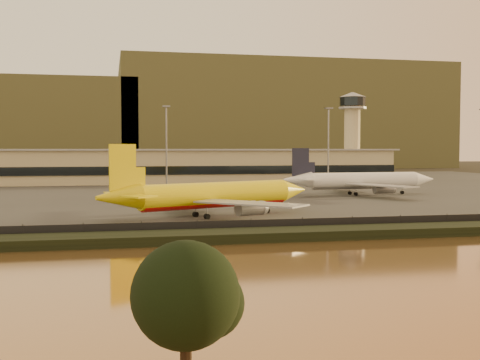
% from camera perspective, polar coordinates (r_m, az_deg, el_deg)
% --- Properties ---
extents(ground, '(900.00, 900.00, 0.00)m').
position_cam_1_polar(ground, '(103.14, 2.65, -4.20)').
color(ground, black).
rests_on(ground, ground).
extents(embankment, '(320.00, 7.00, 1.40)m').
position_cam_1_polar(embankment, '(86.87, 5.52, -5.10)').
color(embankment, black).
rests_on(embankment, ground).
extents(tarmac, '(320.00, 220.00, 0.20)m').
position_cam_1_polar(tarmac, '(196.11, -4.45, -0.76)').
color(tarmac, '#2D2D2D').
rests_on(tarmac, ground).
extents(perimeter_fence, '(300.00, 0.05, 2.20)m').
position_cam_1_polar(perimeter_fence, '(90.57, 4.76, -4.39)').
color(perimeter_fence, black).
rests_on(perimeter_fence, tarmac).
extents(terminal_building, '(202.00, 25.00, 12.60)m').
position_cam_1_polar(terminal_building, '(224.89, -9.17, 1.26)').
color(terminal_building, '#C3B187').
rests_on(terminal_building, tarmac).
extents(control_tower, '(11.20, 11.20, 35.50)m').
position_cam_1_polar(control_tower, '(249.38, 10.59, 4.96)').
color(control_tower, '#C3B187').
rests_on(control_tower, tarmac).
extents(apron_light_masts, '(152.20, 12.20, 25.40)m').
position_cam_1_polar(apron_light_masts, '(178.76, 1.18, 3.89)').
color(apron_light_masts, slate).
rests_on(apron_light_masts, tarmac).
extents(distant_hills, '(470.00, 160.00, 70.00)m').
position_cam_1_polar(distant_hills, '(439.36, -11.47, 5.35)').
color(distant_hills, brown).
rests_on(distant_hills, ground).
extents(dhl_cargo_jet, '(43.18, 40.87, 13.48)m').
position_cam_1_polar(dhl_cargo_jet, '(111.26, -2.64, -1.49)').
color(dhl_cargo_jet, '#DBC50B').
rests_on(dhl_cargo_jet, tarmac).
extents(white_narrowbody_jet, '(44.64, 43.61, 12.84)m').
position_cam_1_polar(white_narrowbody_jet, '(167.95, 11.39, -0.09)').
color(white_narrowbody_jet, white).
rests_on(white_narrowbody_jet, tarmac).
extents(gse_vehicle_yellow, '(3.82, 2.45, 1.59)m').
position_cam_1_polar(gse_vehicle_yellow, '(128.43, 0.51, -2.33)').
color(gse_vehicle_yellow, '#DBC50B').
rests_on(gse_vehicle_yellow, tarmac).
extents(gse_vehicle_white, '(4.38, 2.23, 1.91)m').
position_cam_1_polar(gse_vehicle_white, '(137.45, -5.86, -1.93)').
color(gse_vehicle_white, white).
rests_on(gse_vehicle_white, tarmac).
extents(shore_tree, '(6.15, 5.70, 8.20)m').
position_cam_1_polar(shore_tree, '(32.09, -4.65, -11.03)').
color(shore_tree, black).
rests_on(shore_tree, ground).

